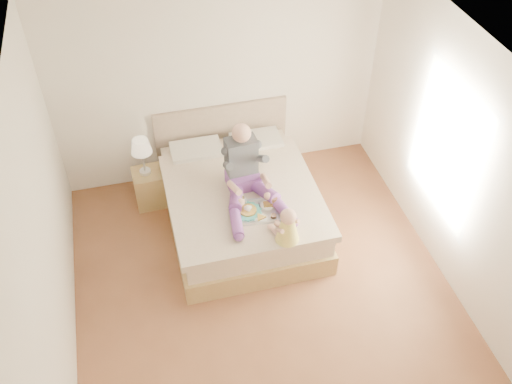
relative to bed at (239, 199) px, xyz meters
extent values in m
cube|color=brown|center=(0.00, -1.08, -0.32)|extent=(4.00, 4.20, 0.01)
cube|color=silver|center=(0.00, -1.08, 2.38)|extent=(4.00, 4.20, 0.02)
cube|color=silver|center=(0.00, 1.02, 1.03)|extent=(4.00, 0.02, 2.70)
cube|color=silver|center=(-2.00, -1.08, 1.03)|extent=(0.02, 4.20, 2.70)
cube|color=silver|center=(2.00, -1.08, 1.03)|extent=(0.02, 4.20, 2.70)
cube|color=white|center=(1.99, -0.88, 1.08)|extent=(0.02, 1.30, 1.60)
cube|color=beige|center=(1.98, -0.88, 1.08)|extent=(0.01, 1.18, 1.48)
cube|color=olive|center=(0.00, -0.07, -0.18)|extent=(1.68, 2.13, 0.28)
cube|color=beige|center=(0.00, -0.07, 0.08)|extent=(1.60, 2.05, 0.24)
cube|color=beige|center=(0.00, -0.22, 0.25)|extent=(1.70, 1.80, 0.09)
cube|color=beige|center=(-0.38, 0.68, 0.27)|extent=(0.62, 0.40, 0.14)
cube|color=beige|center=(0.38, 0.68, 0.27)|extent=(0.62, 0.40, 0.14)
cube|color=#866F5D|center=(0.00, 1.01, 0.18)|extent=(1.70, 0.08, 1.00)
cube|color=olive|center=(-1.00, 0.56, -0.07)|extent=(0.41, 0.37, 0.49)
cylinder|color=silver|center=(-1.03, 0.56, 0.19)|extent=(0.13, 0.13, 0.04)
cylinder|color=silver|center=(-1.03, 0.56, 0.35)|extent=(0.03, 0.03, 0.28)
cone|color=#F5E0BF|center=(-1.03, 0.56, 0.58)|extent=(0.25, 0.25, 0.18)
cube|color=#663380|center=(0.03, -0.08, 0.38)|extent=(0.38, 0.31, 0.17)
cube|color=#34353C|center=(0.03, -0.02, 0.67)|extent=(0.36, 0.23, 0.46)
sphere|color=tan|center=(0.03, -0.05, 1.02)|extent=(0.21, 0.21, 0.21)
cylinder|color=#663380|center=(-0.10, -0.32, 0.37)|extent=(0.27, 0.51, 0.21)
cylinder|color=#663380|center=(-0.19, -0.69, 0.35)|extent=(0.16, 0.45, 0.12)
sphere|color=#663380|center=(-0.21, -0.90, 0.35)|extent=(0.10, 0.10, 0.10)
cylinder|color=#34353C|center=(-0.15, -0.17, 0.69)|extent=(0.09, 0.29, 0.23)
cylinder|color=tan|center=(-0.13, -0.35, 0.52)|extent=(0.12, 0.30, 0.16)
sphere|color=tan|center=(-0.09, -0.49, 0.43)|extent=(0.08, 0.08, 0.08)
cylinder|color=#663380|center=(0.20, -0.29, 0.37)|extent=(0.33, 0.51, 0.21)
cylinder|color=#663380|center=(0.34, -0.65, 0.35)|extent=(0.22, 0.45, 0.12)
sphere|color=#663380|center=(0.40, -0.85, 0.35)|extent=(0.10, 0.10, 0.10)
cylinder|color=#34353C|center=(0.23, -0.14, 0.69)|extent=(0.13, 0.29, 0.23)
cylinder|color=tan|center=(0.23, -0.32, 0.52)|extent=(0.08, 0.30, 0.16)
sphere|color=tan|center=(0.22, -0.46, 0.43)|extent=(0.08, 0.08, 0.08)
cube|color=silver|center=(0.08, -0.55, 0.30)|extent=(0.52, 0.43, 0.01)
cylinder|color=teal|center=(-0.02, -0.53, 0.31)|extent=(0.28, 0.28, 0.02)
cylinder|color=#B08A3A|center=(-0.02, -0.53, 0.33)|extent=(0.19, 0.19, 0.02)
cylinder|color=white|center=(-0.06, -0.39, 0.35)|extent=(0.08, 0.08, 0.10)
torus|color=white|center=(-0.01, -0.40, 0.36)|extent=(0.02, 0.07, 0.07)
cylinder|color=olive|center=(-0.06, -0.39, 0.40)|extent=(0.08, 0.08, 0.01)
cylinder|color=white|center=(0.21, -0.49, 0.31)|extent=(0.16, 0.16, 0.01)
cube|color=#B08A3A|center=(0.21, -0.49, 0.33)|extent=(0.10, 0.09, 0.02)
cylinder|color=white|center=(0.08, -0.66, 0.31)|extent=(0.16, 0.16, 0.01)
ellipsoid|color=#B81332|center=(0.10, -0.67, 0.33)|extent=(0.04, 0.03, 0.01)
cylinder|color=white|center=(0.28, -0.51, 0.37)|extent=(0.07, 0.07, 0.13)
cylinder|color=#CB6D21|center=(0.28, -0.51, 0.37)|extent=(0.07, 0.07, 0.12)
cylinder|color=white|center=(0.22, -0.68, 0.33)|extent=(0.07, 0.07, 0.04)
cylinder|color=#4F280B|center=(0.22, -0.68, 0.33)|extent=(0.06, 0.06, 0.03)
cone|color=#E6D048|center=(0.28, -1.01, 0.43)|extent=(0.25, 0.25, 0.27)
sphere|color=tan|center=(0.28, -1.01, 0.63)|extent=(0.17, 0.17, 0.17)
cylinder|color=tan|center=(0.18, -0.91, 0.34)|extent=(0.11, 0.20, 0.06)
sphere|color=tan|center=(0.14, -0.83, 0.34)|extent=(0.05, 0.05, 0.05)
cylinder|color=tan|center=(0.19, -1.04, 0.48)|extent=(0.07, 0.14, 0.11)
cylinder|color=tan|center=(0.27, -0.87, 0.34)|extent=(0.15, 0.19, 0.06)
sphere|color=tan|center=(0.23, -0.79, 0.34)|extent=(0.05, 0.05, 0.05)
cylinder|color=tan|center=(0.36, -0.96, 0.48)|extent=(0.12, 0.13, 0.11)
camera|label=1|loc=(-1.03, -4.81, 4.70)|focal=40.00mm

